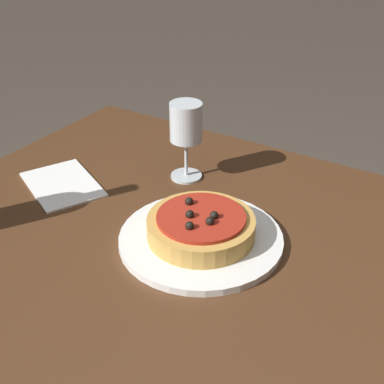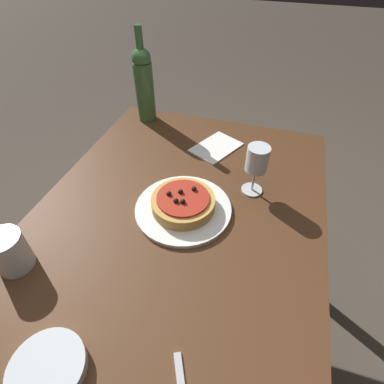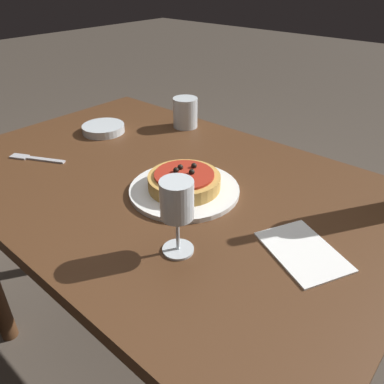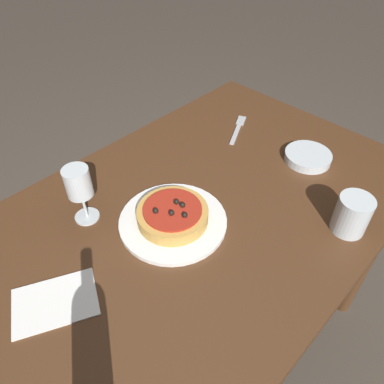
% 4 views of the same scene
% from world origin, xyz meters
% --- Properties ---
extents(ground_plane, '(14.00, 14.00, 0.00)m').
position_xyz_m(ground_plane, '(0.00, 0.00, 0.00)').
color(ground_plane, '#4C4238').
extents(dining_table, '(1.21, 0.79, 0.76)m').
position_xyz_m(dining_table, '(0.00, 0.00, 0.65)').
color(dining_table, '#4C2D19').
rests_on(dining_table, ground_plane).
extents(dinner_plate, '(0.27, 0.27, 0.01)m').
position_xyz_m(dinner_plate, '(0.09, -0.01, 0.77)').
color(dinner_plate, white).
rests_on(dinner_plate, dining_table).
extents(pizza, '(0.17, 0.17, 0.05)m').
position_xyz_m(pizza, '(0.09, -0.01, 0.79)').
color(pizza, gold).
rests_on(pizza, dinner_plate).
extents(wine_glass, '(0.06, 0.06, 0.16)m').
position_xyz_m(wine_glass, '(0.23, -0.18, 0.87)').
color(wine_glass, silver).
rests_on(wine_glass, dining_table).
extents(water_cup, '(0.08, 0.08, 0.10)m').
position_xyz_m(water_cup, '(-0.19, 0.31, 0.81)').
color(water_cup, silver).
rests_on(water_cup, dining_table).
extents(side_bowl, '(0.14, 0.14, 0.02)m').
position_xyz_m(side_bowl, '(-0.36, 0.09, 0.77)').
color(side_bowl, silver).
rests_on(side_bowl, dining_table).
extents(fork, '(0.16, 0.09, 0.00)m').
position_xyz_m(fork, '(-0.35, -0.16, 0.76)').
color(fork, '#B7B7BC').
rests_on(fork, dining_table).
extents(paper_napkin, '(0.20, 0.18, 0.00)m').
position_xyz_m(paper_napkin, '(0.41, -0.03, 0.76)').
color(paper_napkin, white).
rests_on(paper_napkin, dining_table).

